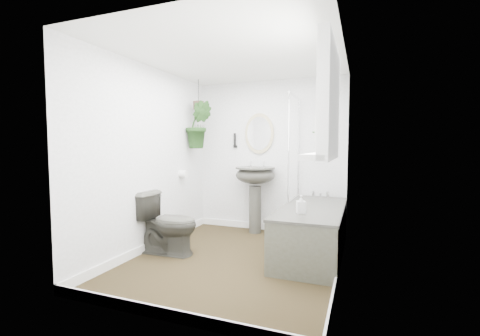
% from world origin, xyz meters
% --- Properties ---
extents(floor, '(2.30, 2.80, 0.02)m').
position_xyz_m(floor, '(0.00, 0.00, -0.01)').
color(floor, black).
rests_on(floor, ground).
extents(ceiling, '(2.30, 2.80, 0.02)m').
position_xyz_m(ceiling, '(0.00, 0.00, 2.31)').
color(ceiling, white).
rests_on(ceiling, ground).
extents(wall_back, '(2.30, 0.02, 2.30)m').
position_xyz_m(wall_back, '(0.00, 1.41, 1.15)').
color(wall_back, white).
rests_on(wall_back, ground).
extents(wall_front, '(2.30, 0.02, 2.30)m').
position_xyz_m(wall_front, '(0.00, -1.41, 1.15)').
color(wall_front, white).
rests_on(wall_front, ground).
extents(wall_left, '(0.02, 2.80, 2.30)m').
position_xyz_m(wall_left, '(-1.16, 0.00, 1.15)').
color(wall_left, white).
rests_on(wall_left, ground).
extents(wall_right, '(0.02, 2.80, 2.30)m').
position_xyz_m(wall_right, '(1.16, 0.00, 1.15)').
color(wall_right, white).
rests_on(wall_right, ground).
extents(skirting, '(2.30, 2.80, 0.10)m').
position_xyz_m(skirting, '(0.00, 0.00, 0.05)').
color(skirting, white).
rests_on(skirting, floor).
extents(bathtub, '(0.72, 1.72, 0.58)m').
position_xyz_m(bathtub, '(0.80, 0.50, 0.29)').
color(bathtub, '#3B3B34').
rests_on(bathtub, floor).
extents(bath_screen, '(0.04, 0.72, 1.40)m').
position_xyz_m(bath_screen, '(0.47, 0.99, 1.28)').
color(bath_screen, silver).
rests_on(bath_screen, bathtub).
extents(shower_box, '(0.20, 0.10, 0.35)m').
position_xyz_m(shower_box, '(0.80, 1.34, 1.55)').
color(shower_box, white).
rests_on(shower_box, wall_back).
extents(oval_mirror, '(0.46, 0.03, 0.62)m').
position_xyz_m(oval_mirror, '(-0.15, 1.37, 1.50)').
color(oval_mirror, tan).
rests_on(oval_mirror, wall_back).
extents(wall_sconce, '(0.04, 0.04, 0.22)m').
position_xyz_m(wall_sconce, '(-0.55, 1.36, 1.40)').
color(wall_sconce, black).
rests_on(wall_sconce, wall_back).
extents(toilet_roll_holder, '(0.11, 0.11, 0.11)m').
position_xyz_m(toilet_roll_holder, '(-1.10, 0.70, 0.90)').
color(toilet_roll_holder, white).
rests_on(toilet_roll_holder, wall_left).
extents(window_recess, '(0.08, 1.00, 0.90)m').
position_xyz_m(window_recess, '(1.09, -0.70, 1.65)').
color(window_recess, white).
rests_on(window_recess, wall_right).
extents(window_sill, '(0.18, 1.00, 0.04)m').
position_xyz_m(window_sill, '(1.02, -0.70, 1.23)').
color(window_sill, white).
rests_on(window_sill, wall_right).
extents(window_blinds, '(0.01, 0.86, 0.76)m').
position_xyz_m(window_blinds, '(1.04, -0.70, 1.65)').
color(window_blinds, white).
rests_on(window_blinds, wall_right).
extents(toilet, '(0.76, 0.46, 0.75)m').
position_xyz_m(toilet, '(-0.85, -0.09, 0.38)').
color(toilet, '#3B3B34').
rests_on(toilet, floor).
extents(pedestal_sink, '(0.68, 0.61, 1.00)m').
position_xyz_m(pedestal_sink, '(-0.15, 1.18, 0.50)').
color(pedestal_sink, '#3B3B34').
rests_on(pedestal_sink, floor).
extents(sill_plant, '(0.27, 0.26, 0.24)m').
position_xyz_m(sill_plant, '(1.05, -0.57, 1.37)').
color(sill_plant, black).
rests_on(sill_plant, window_sill).
extents(hanging_plant, '(0.48, 0.44, 0.70)m').
position_xyz_m(hanging_plant, '(-0.97, 0.95, 1.62)').
color(hanging_plant, black).
rests_on(hanging_plant, ceiling).
extents(soap_bottle, '(0.12, 0.12, 0.20)m').
position_xyz_m(soap_bottle, '(0.73, 0.09, 0.68)').
color(soap_bottle, '#342D2B').
rests_on(soap_bottle, bathtub).
extents(hanging_pot, '(0.16, 0.16, 0.12)m').
position_xyz_m(hanging_pot, '(-0.97, 0.95, 1.92)').
color(hanging_pot, '#3C2B20').
rests_on(hanging_pot, ceiling).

